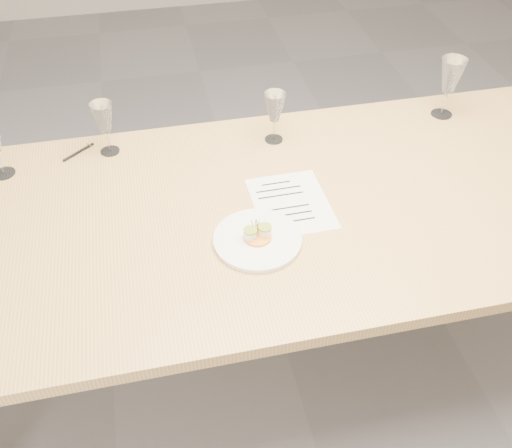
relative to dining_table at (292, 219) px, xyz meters
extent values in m
plane|color=slate|center=(0.00, 0.00, -0.68)|extent=(7.00, 7.00, 0.00)
cube|color=tan|center=(0.00, 0.00, 0.05)|extent=(2.40, 1.00, 0.04)
cylinder|color=tan|center=(1.10, 0.40, -0.33)|extent=(0.07, 0.07, 0.71)
cylinder|color=white|center=(-0.14, -0.15, 0.07)|extent=(0.25, 0.25, 0.01)
cylinder|color=white|center=(-0.14, -0.15, 0.08)|extent=(0.25, 0.25, 0.01)
cylinder|color=#FBA62F|center=(-0.14, -0.15, 0.09)|extent=(0.08, 0.08, 0.01)
cylinder|color=#F5E4C8|center=(-0.17, -0.15, 0.10)|extent=(0.04, 0.04, 0.02)
cylinder|color=#F5E4C8|center=(-0.12, -0.14, 0.10)|extent=(0.04, 0.04, 0.02)
cylinder|color=#97B031|center=(-0.17, -0.15, 0.12)|extent=(0.04, 0.04, 0.01)
cylinder|color=#97B031|center=(-0.12, -0.14, 0.12)|extent=(0.04, 0.04, 0.01)
cylinder|color=tan|center=(-0.10, -0.19, 0.08)|extent=(0.04, 0.04, 0.00)
cube|color=white|center=(-0.01, 0.00, 0.07)|extent=(0.23, 0.29, 0.00)
cube|color=black|center=(-0.03, 0.10, 0.07)|extent=(0.09, 0.01, 0.00)
cube|color=black|center=(-0.03, 0.07, 0.07)|extent=(0.14, 0.01, 0.00)
cube|color=black|center=(-0.03, 0.04, 0.07)|extent=(0.14, 0.01, 0.00)
cube|color=black|center=(-0.03, -0.02, 0.07)|extent=(0.14, 0.01, 0.00)
cube|color=black|center=(-0.03, -0.05, 0.07)|extent=(0.14, 0.01, 0.00)
cube|color=black|center=(-0.03, -0.09, 0.07)|extent=(0.14, 0.01, 0.00)
cylinder|color=black|center=(-0.64, 0.40, 0.07)|extent=(0.10, 0.09, 0.01)
cube|color=silver|center=(-0.61, 0.43, 0.08)|extent=(0.02, 0.02, 0.00)
cylinder|color=white|center=(-0.88, 0.34, 0.07)|extent=(0.07, 0.07, 0.00)
cylinder|color=white|center=(-0.88, 0.34, 0.12)|extent=(0.01, 0.01, 0.09)
cylinder|color=white|center=(-0.54, 0.39, 0.07)|extent=(0.06, 0.06, 0.00)
cylinder|color=white|center=(-0.54, 0.39, 0.11)|extent=(0.01, 0.01, 0.08)
cone|color=white|center=(-0.54, 0.39, 0.20)|extent=(0.07, 0.07, 0.10)
cylinder|color=white|center=(0.02, 0.34, 0.07)|extent=(0.06, 0.06, 0.00)
cylinder|color=white|center=(0.02, 0.34, 0.11)|extent=(0.01, 0.01, 0.08)
cone|color=white|center=(0.02, 0.34, 0.20)|extent=(0.07, 0.07, 0.10)
cylinder|color=white|center=(0.67, 0.37, 0.07)|extent=(0.08, 0.08, 0.00)
cylinder|color=white|center=(0.67, 0.37, 0.12)|extent=(0.01, 0.01, 0.09)
cone|color=white|center=(0.67, 0.37, 0.23)|extent=(0.09, 0.09, 0.12)
camera|label=1|loc=(-0.40, -1.27, 1.19)|focal=40.00mm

